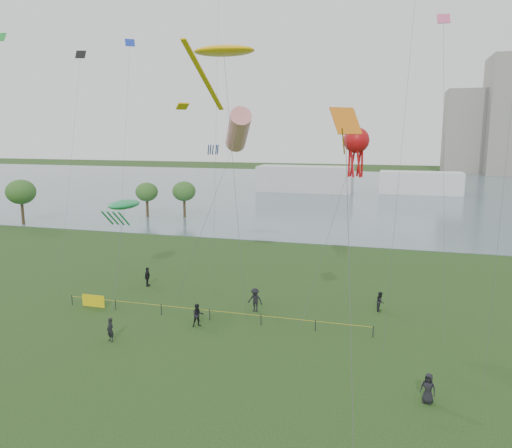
# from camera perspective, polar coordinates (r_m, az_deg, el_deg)

# --- Properties ---
(ground_plane) EXTENTS (400.00, 400.00, 0.00)m
(ground_plane) POSITION_cam_1_polar(r_m,az_deg,el_deg) (26.63, -6.28, -21.18)
(ground_plane) COLOR #173210
(lake) EXTENTS (400.00, 120.00, 0.08)m
(lake) POSITION_cam_1_polar(r_m,az_deg,el_deg) (122.04, 11.59, 3.74)
(lake) COLOR slate
(lake) RESTS_ON ground_plane
(building_low) EXTENTS (16.00, 18.00, 28.00)m
(building_low) POSITION_cam_1_polar(r_m,az_deg,el_deg) (190.35, 23.14, 9.69)
(building_low) COLOR gray
(building_low) RESTS_ON ground_plane
(pavilion_left) EXTENTS (22.00, 8.00, 6.00)m
(pavilion_left) POSITION_cam_1_polar(r_m,az_deg,el_deg) (118.27, 5.63, 5.14)
(pavilion_left) COLOR silver
(pavilion_left) RESTS_ON ground_plane
(pavilion_right) EXTENTS (18.00, 7.00, 5.00)m
(pavilion_right) POSITION_cam_1_polar(r_m,az_deg,el_deg) (119.59, 18.28, 4.48)
(pavilion_right) COLOR silver
(pavilion_right) RESTS_ON ground_plane
(trees) EXTENTS (25.23, 16.68, 6.87)m
(trees) POSITION_cam_1_polar(r_m,az_deg,el_deg) (82.65, -16.93, 3.53)
(trees) COLOR #362A18
(trees) RESTS_ON ground_plane
(fence) EXTENTS (24.07, 0.07, 1.05)m
(fence) POSITION_cam_1_polar(r_m,az_deg,el_deg) (40.70, -13.49, -9.02)
(fence) COLOR black
(fence) RESTS_ON ground_plane
(spectator_a) EXTENTS (1.04, 0.99, 1.69)m
(spectator_a) POSITION_cam_1_polar(r_m,az_deg,el_deg) (37.01, -6.68, -10.32)
(spectator_a) COLOR black
(spectator_a) RESTS_ON ground_plane
(spectator_b) EXTENTS (1.29, 0.82, 1.89)m
(spectator_b) POSITION_cam_1_polar(r_m,az_deg,el_deg) (39.64, -0.11, -8.66)
(spectator_b) COLOR black
(spectator_b) RESTS_ON ground_plane
(spectator_c) EXTENTS (0.54, 1.08, 1.77)m
(spectator_c) POSITION_cam_1_polar(r_m,az_deg,el_deg) (46.94, -12.31, -5.91)
(spectator_c) COLOR black
(spectator_c) RESTS_ON ground_plane
(spectator_d) EXTENTS (0.93, 0.77, 1.63)m
(spectator_d) POSITION_cam_1_polar(r_m,az_deg,el_deg) (28.75, 19.08, -17.32)
(spectator_d) COLOR black
(spectator_d) RESTS_ON ground_plane
(spectator_f) EXTENTS (0.70, 0.60, 1.64)m
(spectator_f) POSITION_cam_1_polar(r_m,az_deg,el_deg) (35.72, -16.31, -11.52)
(spectator_f) COLOR black
(spectator_f) RESTS_ON ground_plane
(spectator_g) EXTENTS (0.66, 0.81, 1.56)m
(spectator_g) POSITION_cam_1_polar(r_m,az_deg,el_deg) (40.95, 14.02, -8.59)
(spectator_g) COLOR black
(spectator_g) RESTS_ON ground_plane
(kite_stingray) EXTENTS (5.39, 9.99, 20.42)m
(kite_stingray) POSITION_cam_1_polar(r_m,az_deg,el_deg) (40.29, -3.75, 19.05)
(kite_stingray) COLOR #3F3F42
(kite_windsock) EXTENTS (6.63, 5.07, 15.98)m
(kite_windsock) POSITION_cam_1_polar(r_m,az_deg,el_deg) (42.33, -2.07, 10.67)
(kite_windsock) COLOR #3F3F42
(kite_creature) EXTENTS (3.59, 8.77, 7.89)m
(kite_creature) POSITION_cam_1_polar(r_m,az_deg,el_deg) (46.58, -14.85, 2.13)
(kite_creature) COLOR #3F3F42
(kite_octopus) EXTENTS (3.98, 8.32, 14.33)m
(kite_octopus) POSITION_cam_1_polar(r_m,az_deg,el_deg) (40.50, 11.39, 9.24)
(kite_octopus) COLOR #3F3F42
(kite_delta) EXTENTS (2.52, 9.48, 15.19)m
(kite_delta) POSITION_cam_1_polar(r_m,az_deg,el_deg) (25.58, 10.23, 10.22)
(kite_delta) COLOR #3F3F42
(small_kites) EXTENTS (41.10, 11.93, 7.82)m
(small_kites) POSITION_cam_1_polar(r_m,az_deg,el_deg) (43.60, -2.68, 23.27)
(small_kites) COLOR black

